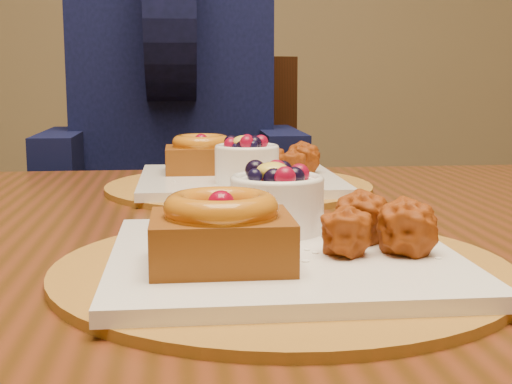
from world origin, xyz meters
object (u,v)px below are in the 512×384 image
(dining_table, at_px, (255,286))
(place_setting_far, at_px, (238,174))
(chair_far, at_px, (220,256))
(diner, at_px, (172,87))
(place_setting_near, at_px, (279,244))

(dining_table, height_order, place_setting_far, place_setting_far)
(chair_far, distance_m, diner, 0.38)
(dining_table, relative_size, place_setting_near, 4.21)
(dining_table, relative_size, diner, 1.91)
(chair_far, bearing_deg, diner, 134.67)
(place_setting_near, xyz_separation_m, diner, (-0.10, 0.98, 0.11))
(place_setting_far, bearing_deg, chair_far, 89.95)
(place_setting_near, relative_size, chair_far, 0.40)
(diner, bearing_deg, place_setting_near, -70.64)
(dining_table, xyz_separation_m, place_setting_near, (-0.00, -0.22, 0.10))
(dining_table, relative_size, place_setting_far, 4.21)
(place_setting_far, distance_m, diner, 0.57)
(dining_table, bearing_deg, diner, 97.37)
(chair_far, relative_size, diner, 1.15)
(place_setting_far, bearing_deg, diner, 99.97)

